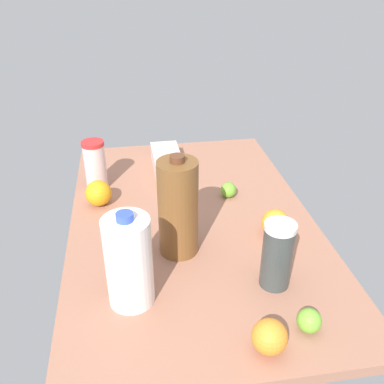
{
  "coord_description": "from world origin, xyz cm",
  "views": [
    {
      "loc": [
        -111.49,
        17.69,
        78.57
      ],
      "look_at": [
        0.0,
        0.0,
        13.0
      ],
      "focal_mm": 40.0,
      "sensor_mm": 36.0,
      "label": 1
    }
  ],
  "objects_px": {
    "shaker_bottle": "(277,255)",
    "egg_carton": "(168,164)",
    "orange_far_back": "(98,193)",
    "chocolate_milk_jug": "(178,208)",
    "orange_near_front": "(270,337)",
    "lime_loose": "(309,321)",
    "tumbler_cup": "(95,165)",
    "orange_beside_bowl": "(275,223)",
    "milk_jug": "(129,262)",
    "lime_by_jug": "(228,190)"
  },
  "relations": [
    {
      "from": "shaker_bottle",
      "to": "egg_carton",
      "type": "distance_m",
      "value": 0.7
    },
    {
      "from": "shaker_bottle",
      "to": "orange_far_back",
      "type": "xyz_separation_m",
      "value": [
        0.46,
        0.45,
        -0.05
      ]
    },
    {
      "from": "chocolate_milk_jug",
      "to": "orange_far_back",
      "type": "distance_m",
      "value": 0.38
    },
    {
      "from": "orange_near_front",
      "to": "lime_loose",
      "type": "xyz_separation_m",
      "value": [
        0.04,
        -0.11,
        -0.01
      ]
    },
    {
      "from": "lime_loose",
      "to": "orange_far_back",
      "type": "height_order",
      "value": "orange_far_back"
    },
    {
      "from": "tumbler_cup",
      "to": "lime_loose",
      "type": "xyz_separation_m",
      "value": [
        -0.74,
        -0.49,
        -0.06
      ]
    },
    {
      "from": "shaker_bottle",
      "to": "lime_loose",
      "type": "relative_size",
      "value": 3.26
    },
    {
      "from": "chocolate_milk_jug",
      "to": "egg_carton",
      "type": "relative_size",
      "value": 1.02
    },
    {
      "from": "orange_beside_bowl",
      "to": "lime_loose",
      "type": "bearing_deg",
      "value": 173.33
    },
    {
      "from": "tumbler_cup",
      "to": "orange_beside_bowl",
      "type": "distance_m",
      "value": 0.65
    },
    {
      "from": "tumbler_cup",
      "to": "orange_far_back",
      "type": "xyz_separation_m",
      "value": [
        -0.12,
        -0.01,
        -0.05
      ]
    },
    {
      "from": "milk_jug",
      "to": "lime_by_jug",
      "type": "bearing_deg",
      "value": -37.92
    },
    {
      "from": "lime_by_jug",
      "to": "lime_loose",
      "type": "bearing_deg",
      "value": -175.94
    },
    {
      "from": "orange_beside_bowl",
      "to": "orange_far_back",
      "type": "xyz_separation_m",
      "value": [
        0.26,
        0.52,
        0.0
      ]
    },
    {
      "from": "lime_loose",
      "to": "orange_far_back",
      "type": "distance_m",
      "value": 0.79
    },
    {
      "from": "orange_near_front",
      "to": "lime_by_jug",
      "type": "bearing_deg",
      "value": -5.56
    },
    {
      "from": "shaker_bottle",
      "to": "orange_far_back",
      "type": "relative_size",
      "value": 2.13
    },
    {
      "from": "shaker_bottle",
      "to": "orange_far_back",
      "type": "bearing_deg",
      "value": 44.44
    },
    {
      "from": "chocolate_milk_jug",
      "to": "tumbler_cup",
      "type": "height_order",
      "value": "chocolate_milk_jug"
    },
    {
      "from": "tumbler_cup",
      "to": "lime_by_jug",
      "type": "relative_size",
      "value": 3.32
    },
    {
      "from": "lime_by_jug",
      "to": "orange_near_front",
      "type": "bearing_deg",
      "value": 174.44
    },
    {
      "from": "chocolate_milk_jug",
      "to": "orange_beside_bowl",
      "type": "relative_size",
      "value": 3.56
    },
    {
      "from": "milk_jug",
      "to": "egg_carton",
      "type": "distance_m",
      "value": 0.69
    },
    {
      "from": "orange_far_back",
      "to": "lime_by_jug",
      "type": "height_order",
      "value": "orange_far_back"
    },
    {
      "from": "shaker_bottle",
      "to": "chocolate_milk_jug",
      "type": "height_order",
      "value": "chocolate_milk_jug"
    },
    {
      "from": "shaker_bottle",
      "to": "orange_near_front",
      "type": "relative_size",
      "value": 2.36
    },
    {
      "from": "lime_by_jug",
      "to": "shaker_bottle",
      "type": "bearing_deg",
      "value": -177.92
    },
    {
      "from": "orange_near_front",
      "to": "lime_loose",
      "type": "relative_size",
      "value": 1.38
    },
    {
      "from": "tumbler_cup",
      "to": "egg_carton",
      "type": "distance_m",
      "value": 0.28
    },
    {
      "from": "milk_jug",
      "to": "lime_loose",
      "type": "relative_size",
      "value": 4.45
    },
    {
      "from": "shaker_bottle",
      "to": "lime_by_jug",
      "type": "distance_m",
      "value": 0.45
    },
    {
      "from": "shaker_bottle",
      "to": "lime_by_jug",
      "type": "relative_size",
      "value": 3.44
    },
    {
      "from": "orange_near_front",
      "to": "lime_loose",
      "type": "distance_m",
      "value": 0.11
    },
    {
      "from": "lime_loose",
      "to": "lime_by_jug",
      "type": "bearing_deg",
      "value": 4.06
    },
    {
      "from": "egg_carton",
      "to": "lime_by_jug",
      "type": "relative_size",
      "value": 5.45
    },
    {
      "from": "shaker_bottle",
      "to": "lime_by_jug",
      "type": "bearing_deg",
      "value": 2.08
    },
    {
      "from": "orange_near_front",
      "to": "tumbler_cup",
      "type": "bearing_deg",
      "value": 26.23
    },
    {
      "from": "lime_loose",
      "to": "orange_near_front",
      "type": "bearing_deg",
      "value": 110.06
    },
    {
      "from": "tumbler_cup",
      "to": "lime_by_jug",
      "type": "distance_m",
      "value": 0.47
    },
    {
      "from": "chocolate_milk_jug",
      "to": "orange_near_front",
      "type": "bearing_deg",
      "value": -158.94
    },
    {
      "from": "tumbler_cup",
      "to": "orange_far_back",
      "type": "bearing_deg",
      "value": -175.34
    },
    {
      "from": "lime_by_jug",
      "to": "chocolate_milk_jug",
      "type": "bearing_deg",
      "value": 142.24
    },
    {
      "from": "orange_near_front",
      "to": "orange_far_back",
      "type": "bearing_deg",
      "value": 29.59
    },
    {
      "from": "orange_far_back",
      "to": "lime_by_jug",
      "type": "xyz_separation_m",
      "value": [
        -0.02,
        -0.44,
        -0.02
      ]
    },
    {
      "from": "milk_jug",
      "to": "orange_far_back",
      "type": "bearing_deg",
      "value": 11.22
    },
    {
      "from": "chocolate_milk_jug",
      "to": "orange_near_front",
      "type": "relative_size",
      "value": 3.82
    },
    {
      "from": "chocolate_milk_jug",
      "to": "shaker_bottle",
      "type": "bearing_deg",
      "value": -128.48
    },
    {
      "from": "chocolate_milk_jug",
      "to": "orange_far_back",
      "type": "height_order",
      "value": "chocolate_milk_jug"
    },
    {
      "from": "chocolate_milk_jug",
      "to": "tumbler_cup",
      "type": "xyz_separation_m",
      "value": [
        0.41,
        0.24,
        -0.05
      ]
    },
    {
      "from": "chocolate_milk_jug",
      "to": "lime_loose",
      "type": "bearing_deg",
      "value": -143.42
    }
  ]
}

